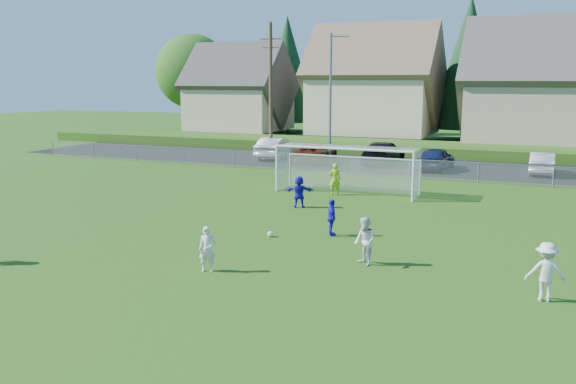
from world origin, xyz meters
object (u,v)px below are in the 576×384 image
car_b (276,148)px  player_white_a (207,249)px  car_f (542,163)px  car_c (315,153)px  car_d (383,153)px  goalkeeper (335,179)px  car_e (436,159)px  player_white_b (365,241)px  player_blue_b (299,192)px  soccer_goal (348,162)px  soccer_ball (270,234)px  player_blue_a (332,218)px  player_white_c (546,272)px

car_b → player_white_a: bearing=106.1°
car_b → car_f: 18.75m
car_c → car_d: 4.84m
goalkeeper → car_e: goalkeeper is taller
player_white_b → car_b: size_ratio=0.32×
player_blue_b → soccer_goal: bearing=-120.0°
car_c → car_d: size_ratio=0.94×
player_white_b → goalkeeper: (-4.82, 11.19, 0.04)m
car_f → player_blue_b: bearing=56.3°
car_e → car_c: bearing=3.9°
player_white_b → car_c: size_ratio=0.30×
soccer_ball → player_white_a: 4.65m
player_white_a → car_e: bearing=60.1°
player_white_a → car_b: car_b is taller
player_white_a → car_c: bearing=79.5°
player_blue_b → goalkeeper: goalkeeper is taller
soccer_ball → goalkeeper: (-0.53, 9.14, 0.71)m
player_blue_b → car_d: (-0.16, 16.25, 0.04)m
player_blue_a → car_c: size_ratio=0.28×
player_white_b → car_f: (4.96, 23.08, -0.10)m
player_white_b → player_blue_b: bearing=171.1°
soccer_ball → goalkeeper: size_ratio=0.13×
soccer_ball → player_white_b: size_ratio=0.14×
car_c → soccer_goal: (5.75, -10.37, 0.91)m
car_c → car_d: car_d is taller
player_white_a → car_d: (-1.18, 26.34, 0.08)m
player_blue_b → soccer_goal: (0.94, 4.52, 0.88)m
goalkeeper → soccer_goal: soccer_goal is taller
car_f → car_e: bearing=6.5°
player_white_c → car_c: size_ratio=0.31×
player_blue_a → player_white_c: bearing=-147.6°
player_white_c → player_blue_b: (-10.70, 8.73, -0.06)m
car_c → soccer_goal: 11.89m
player_blue_a → soccer_goal: size_ratio=0.19×
player_white_b → car_f: 23.61m
soccer_goal → player_white_b: bearing=-70.0°
player_white_a → car_d: car_d is taller
car_c → car_d: (4.64, 1.36, 0.08)m
player_white_c → car_f: size_ratio=0.39×
car_b → car_e: size_ratio=1.11×
player_blue_b → car_b: 18.17m
car_e → car_f: 6.57m
player_blue_b → car_c: player_blue_b is taller
player_white_a → car_c: (-5.82, 24.98, 0.00)m
soccer_ball → car_d: 21.77m
car_c → car_e: 8.57m
goalkeeper → car_d: bearing=-111.8°
car_c → player_white_c: bearing=117.4°
soccer_goal → car_e: bearing=74.6°
soccer_goal → player_white_c: bearing=-53.6°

